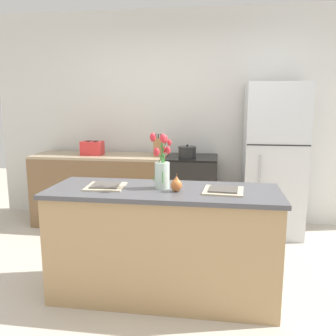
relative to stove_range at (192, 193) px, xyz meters
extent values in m
plane|color=beige|center=(-0.10, -1.60, -0.45)|extent=(10.00, 10.00, 0.00)
cube|color=silver|center=(-0.10, 0.40, 0.90)|extent=(5.20, 0.08, 2.70)
cube|color=tan|center=(-0.10, -1.60, -0.02)|extent=(1.76, 0.62, 0.85)
cube|color=#4C4C51|center=(-0.10, -1.60, 0.42)|extent=(1.80, 0.66, 0.03)
cube|color=brown|center=(-1.16, 0.00, -0.01)|extent=(1.68, 0.60, 0.87)
cube|color=tan|center=(-1.16, 0.00, 0.44)|extent=(1.68, 0.60, 0.03)
cube|color=black|center=(0.00, 0.00, -0.01)|extent=(0.60, 0.60, 0.88)
cube|color=black|center=(0.00, 0.00, 0.44)|extent=(0.60, 0.60, 0.02)
cube|color=black|center=(0.00, -0.30, -0.04)|extent=(0.42, 0.01, 0.29)
cube|color=silver|center=(0.95, 0.00, 0.43)|extent=(0.68, 0.64, 1.77)
cube|color=black|center=(0.95, -0.32, 0.65)|extent=(0.67, 0.01, 0.01)
cylinder|color=#B2B5B7|center=(0.76, -0.34, 0.15)|extent=(0.02, 0.02, 0.77)
cylinder|color=silver|center=(-0.11, -1.57, 0.54)|extent=(0.12, 0.12, 0.21)
cylinder|color=#3D8438|center=(-0.09, -1.57, 0.64)|extent=(0.07, 0.01, 0.29)
ellipsoid|color=red|center=(-0.06, -1.57, 0.80)|extent=(0.03, 0.03, 0.05)
cylinder|color=#3D8438|center=(-0.10, -1.56, 0.60)|extent=(0.07, 0.07, 0.22)
ellipsoid|color=red|center=(-0.07, -1.53, 0.73)|extent=(0.04, 0.04, 0.06)
cylinder|color=#3D8438|center=(-0.11, -1.54, 0.60)|extent=(0.01, 0.06, 0.23)
ellipsoid|color=red|center=(-0.11, -1.52, 0.73)|extent=(0.04, 0.04, 0.06)
cylinder|color=#3D8438|center=(-0.13, -1.56, 0.60)|extent=(0.08, 0.06, 0.21)
ellipsoid|color=red|center=(-0.17, -1.54, 0.73)|extent=(0.04, 0.04, 0.06)
cylinder|color=#3D8438|center=(-0.13, -1.57, 0.66)|extent=(0.11, 0.01, 0.32)
ellipsoid|color=red|center=(-0.18, -1.58, 0.84)|extent=(0.05, 0.05, 0.07)
cylinder|color=#3D8438|center=(-0.13, -1.59, 0.60)|extent=(0.05, 0.06, 0.22)
ellipsoid|color=red|center=(-0.15, -1.62, 0.73)|extent=(0.05, 0.05, 0.07)
cylinder|color=#3D8438|center=(-0.11, -1.60, 0.66)|extent=(0.03, 0.12, 0.32)
ellipsoid|color=red|center=(-0.09, -1.66, 0.84)|extent=(0.05, 0.05, 0.07)
cylinder|color=#3D8438|center=(-0.10, -1.58, 0.65)|extent=(0.03, 0.03, 0.31)
ellipsoid|color=red|center=(-0.09, -1.59, 0.83)|extent=(0.05, 0.05, 0.07)
ellipsoid|color=#C66B33|center=(0.01, -1.67, 0.49)|extent=(0.08, 0.08, 0.10)
cone|color=#C66B33|center=(0.01, -1.67, 0.54)|extent=(0.05, 0.05, 0.04)
cylinder|color=brown|center=(0.01, -1.67, 0.57)|extent=(0.01, 0.01, 0.02)
cube|color=beige|center=(-0.56, -1.61, 0.44)|extent=(0.31, 0.31, 0.01)
cube|color=#514C47|center=(-0.56, -1.61, 0.45)|extent=(0.23, 0.23, 0.01)
cube|color=beige|center=(0.36, -1.61, 0.44)|extent=(0.31, 0.31, 0.01)
cube|color=#514C47|center=(0.36, -1.61, 0.45)|extent=(0.23, 0.23, 0.01)
cube|color=red|center=(-1.25, -0.03, 0.54)|extent=(0.26, 0.18, 0.17)
cube|color=black|center=(-1.30, -0.03, 0.62)|extent=(0.05, 0.11, 0.01)
cube|color=black|center=(-1.21, -0.03, 0.62)|extent=(0.05, 0.11, 0.01)
cube|color=black|center=(-1.39, -0.03, 0.56)|extent=(0.02, 0.02, 0.02)
cylinder|color=#2D2D2D|center=(-0.06, -0.03, 0.51)|extent=(0.21, 0.21, 0.11)
cylinder|color=#2D2D2D|center=(-0.06, -0.03, 0.57)|extent=(0.22, 0.22, 0.01)
sphere|color=black|center=(-0.06, -0.03, 0.59)|extent=(0.02, 0.02, 0.02)
cube|color=#A37547|center=(-0.42, 0.00, 0.56)|extent=(0.10, 0.14, 0.22)
cylinder|color=black|center=(-0.45, 0.00, 0.70)|extent=(0.01, 0.01, 0.05)
cylinder|color=black|center=(-0.42, 0.00, 0.70)|extent=(0.01, 0.01, 0.05)
cylinder|color=black|center=(-0.39, 0.00, 0.70)|extent=(0.01, 0.01, 0.05)
camera|label=1|loc=(0.33, -4.25, 1.10)|focal=38.00mm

